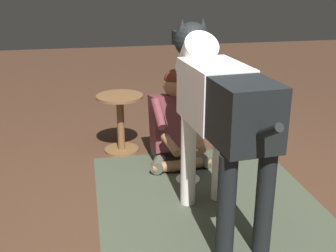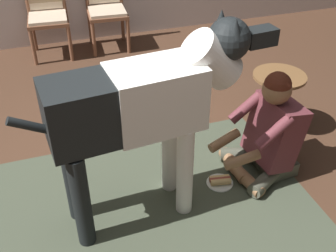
# 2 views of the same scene
# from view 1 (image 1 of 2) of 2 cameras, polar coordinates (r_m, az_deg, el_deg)

# --- Properties ---
(ground_plane) EXTENTS (14.91, 14.91, 0.00)m
(ground_plane) POSITION_cam_1_polar(r_m,az_deg,el_deg) (3.11, 4.53, -12.72)
(ground_plane) COLOR #4C3122
(area_rug) EXTENTS (2.38, 1.67, 0.01)m
(area_rug) POSITION_cam_1_polar(r_m,az_deg,el_deg) (3.19, 6.33, -11.78)
(area_rug) COLOR #424938
(area_rug) RESTS_ON ground
(person_sitting_on_floor) EXTENTS (0.68, 0.58, 0.87)m
(person_sitting_on_floor) POSITION_cam_1_polar(r_m,az_deg,el_deg) (3.89, 0.89, 0.12)
(person_sitting_on_floor) COLOR #505142
(person_sitting_on_floor) RESTS_ON ground
(large_dog) EXTENTS (1.66, 0.43, 1.34)m
(large_dog) POSITION_cam_1_polar(r_m,az_deg,el_deg) (2.87, 6.60, 3.21)
(large_dog) COLOR white
(large_dog) RESTS_ON ground
(hot_dog_on_plate) EXTENTS (0.20, 0.20, 0.06)m
(hot_dog_on_plate) POSITION_cam_1_polar(r_m,az_deg,el_deg) (3.68, 2.64, -6.71)
(hot_dog_on_plate) COLOR white
(hot_dog_on_plate) RESTS_ON ground
(round_side_table) EXTENTS (0.44, 0.44, 0.57)m
(round_side_table) POSITION_cam_1_polar(r_m,az_deg,el_deg) (4.15, -6.30, 1.05)
(round_side_table) COLOR brown
(round_side_table) RESTS_ON ground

